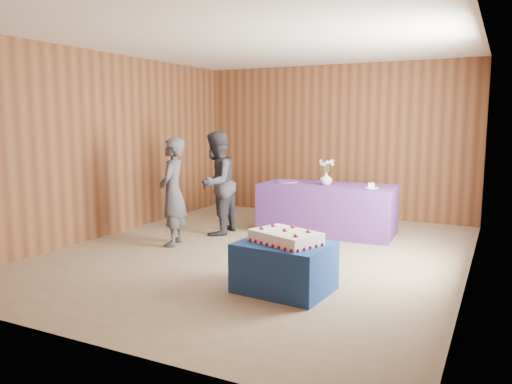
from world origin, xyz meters
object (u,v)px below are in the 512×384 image
Objects in this scene: serving_table at (327,209)px; guest_left at (173,192)px; sheet_cake at (286,237)px; vase at (326,179)px; cake_table at (284,267)px; guest_right at (217,183)px.

guest_left is (-1.66, -1.66, 0.37)m from serving_table.
vase reaches higher than sheet_cake.
cake_table is 2.42m from guest_left.
vase is at bearing -108.89° from serving_table.
vase is (-0.49, 2.67, 0.28)m from sheet_cake.
guest_right is (-1.95, 1.90, 0.22)m from sheet_cake.
vase is 1.65m from guest_right.
vase is at bearing 105.22° from cake_table.
cake_table is 0.61× the size of guest_left.
guest_right reaches higher than serving_table.
serving_table is at bearing 116.43° from guest_left.
guest_left is at bearing -16.49° from guest_right.
sheet_cake is at bearing 41.62° from guest_right.
guest_right reaches higher than sheet_cake.
cake_table is 2.78m from vase.
cake_table is at bearing -82.51° from serving_table.
serving_table is at bearing 120.80° from sheet_cake.
guest_left reaches higher than sheet_cake.
vase is 0.13× the size of guest_left.
sheet_cake is 4.21× the size of vase.
vase is at bearing 113.74° from guest_right.
sheet_cake is at bearing 1.36° from cake_table.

